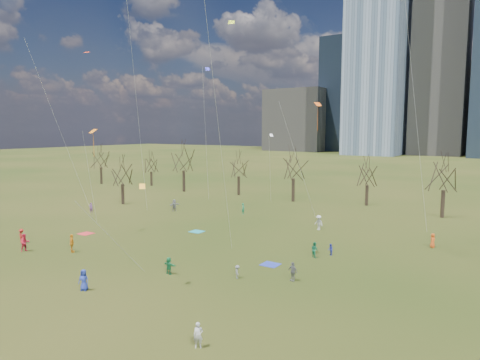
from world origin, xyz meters
The scene contains 22 objects.
ground centered at (0.00, 0.00, 0.00)m, with size 500.00×500.00×0.00m, color black.
downtown_skyline centered at (-2.43, 210.64, 39.01)m, with size 212.50×78.00×118.00m.
bare_tree_row centered at (-0.09, 37.22, 6.12)m, with size 113.04×29.80×9.50m.
blanket_teal centered at (-7.16, 13.27, 0.01)m, with size 1.60×1.50×0.03m, color teal.
blanket_navy centered at (6.71, 6.81, 0.01)m, with size 1.60×1.50×0.03m, color #2333A4.
blanket_crimson centered at (-17.77, 5.19, 0.01)m, with size 1.60×1.50×0.03m, color red.
person_0 centered at (-2.46, -6.72, 0.84)m, with size 0.82×0.53×1.68m, color #23359B.
person_1 centered at (10.57, -8.84, 0.75)m, with size 0.55×0.36×1.51m, color silver.
person_2 centered at (-16.68, -3.07, 0.92)m, with size 0.90×0.70×1.85m, color red.
person_3 centered at (6.14, 2.06, 0.57)m, with size 0.74×0.42×1.14m, color slate.
person_4 centered at (-12.31, -0.67, 0.94)m, with size 1.10×0.46×1.88m, color orange.
person_5 centered at (0.54, -0.25, 0.75)m, with size 1.39×0.44×1.50m, color #1C7E47.
person_7 centered at (-28.30, 14.19, 0.75)m, with size 0.55×0.36×1.50m, color #7F4891.
person_8 centered at (10.34, 12.65, 0.59)m, with size 0.57×0.44×1.17m, color #2830AE.
person_9 centered at (5.09, 22.30, 0.93)m, with size 1.21×0.69×1.87m, color silver.
person_11 centered at (-18.48, 21.97, 0.91)m, with size 1.69×0.54×1.82m, color slate.
person_12 centered at (18.44, 21.29, 0.77)m, with size 0.75×0.49×1.53m, color #EA581A.
person_13 centered at (-8.35, 25.84, 0.81)m, with size 0.59×0.39×1.62m, color #1C7E52.
person_14 centered at (9.26, 11.17, 0.77)m, with size 0.75×0.59×1.55m, color #19724C.
person_15 centered at (-20.25, -1.36, 0.79)m, with size 1.03×0.59×1.59m, color #B21E19.
person_16 centered at (10.32, 4.06, 0.80)m, with size 0.94×0.39×1.60m, color slate.
kites_airborne centered at (-0.36, 13.65, 13.51)m, with size 54.55×42.07×34.69m.
Camera 1 is at (25.25, -27.15, 12.50)m, focal length 32.00 mm.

